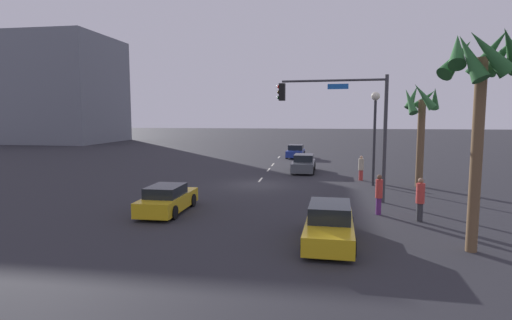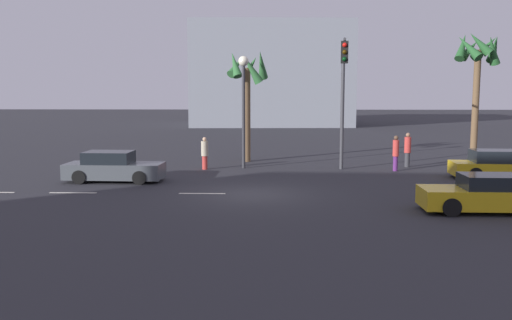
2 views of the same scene
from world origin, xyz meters
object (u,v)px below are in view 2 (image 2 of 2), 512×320
object	(u,v)px
pedestrian_0	(408,149)
pedestrian_1	(205,153)
pedestrian_2	(396,152)
car_3	(486,195)
traffic_signal	(343,84)
palm_tree_0	(247,82)
building_0	(270,75)
palm_tree_1	(478,60)
streetlamp	(244,90)
car_2	(113,168)
car_0	(500,166)

from	to	relation	value
pedestrian_0	pedestrian_1	bearing A→B (deg)	-173.51
pedestrian_2	car_3	bearing A→B (deg)	-84.78
traffic_signal	pedestrian_1	world-z (taller)	traffic_signal
palm_tree_0	building_0	xyz separation A→B (m)	(1.17, 38.80, 1.56)
palm_tree_0	palm_tree_1	xyz separation A→B (m)	(13.06, -1.36, 1.18)
pedestrian_1	building_0	bearing A→B (deg)	85.46
pedestrian_1	building_0	size ratio (longest dim) A/B	0.09
traffic_signal	streetlamp	world-z (taller)	traffic_signal
traffic_signal	pedestrian_1	xyz separation A→B (m)	(-7.24, 1.57, -3.67)
car_3	traffic_signal	xyz separation A→B (m)	(-3.94, 8.74, 3.98)
streetlamp	pedestrian_1	world-z (taller)	streetlamp
pedestrian_2	car_2	bearing A→B (deg)	-164.70
car_0	car_3	distance (m)	8.36
pedestrian_0	building_0	size ratio (longest dim) A/B	0.10
palm_tree_0	building_0	size ratio (longest dim) A/B	0.34
car_3	pedestrian_1	world-z (taller)	pedestrian_1
pedestrian_0	pedestrian_2	xyz separation A→B (m)	(-1.02, -1.60, -0.01)
traffic_signal	palm_tree_0	bearing A→B (deg)	135.71
streetlamp	building_0	size ratio (longest dim) A/B	0.31
car_2	building_0	bearing A→B (deg)	81.22
palm_tree_1	building_0	bearing A→B (deg)	106.49
traffic_signal	palm_tree_0	size ratio (longest dim) A/B	1.00
car_2	palm_tree_1	size ratio (longest dim) A/B	0.60
streetlamp	pedestrian_2	world-z (taller)	streetlamp
pedestrian_2	pedestrian_1	bearing A→B (deg)	178.24
streetlamp	pedestrian_1	size ratio (longest dim) A/B	3.48
traffic_signal	car_2	bearing A→B (deg)	-166.78
car_0	traffic_signal	size ratio (longest dim) A/B	0.71
pedestrian_1	car_0	bearing A→B (deg)	-10.59
car_0	palm_tree_0	size ratio (longest dim) A/B	0.71
streetlamp	palm_tree_0	distance (m)	2.86
streetlamp	pedestrian_0	distance (m)	9.79
car_3	pedestrian_1	size ratio (longest dim) A/B	2.49
streetlamp	pedestrian_2	size ratio (longest dim) A/B	3.23
streetlamp	pedestrian_0	bearing A→B (deg)	4.54
palm_tree_1	palm_tree_0	bearing A→B (deg)	174.06
pedestrian_2	palm_tree_1	xyz separation A→B (m)	(4.96, 2.33, 4.95)
car_3	building_0	world-z (taller)	building_0
car_2	car_0	bearing A→B (deg)	4.33
traffic_signal	pedestrian_1	distance (m)	8.27
car_2	car_3	distance (m)	16.20
car_2	pedestrian_1	distance (m)	5.65
car_3	traffic_signal	distance (m)	10.38
pedestrian_1	car_2	bearing A→B (deg)	-132.40
streetlamp	palm_tree_0	size ratio (longest dim) A/B	0.91
car_0	palm_tree_1	world-z (taller)	palm_tree_1
pedestrian_0	palm_tree_0	size ratio (longest dim) A/B	0.29
traffic_signal	palm_tree_1	xyz separation A→B (m)	(7.99, 3.59, 1.37)
pedestrian_0	car_0	bearing A→B (deg)	-49.27
car_2	traffic_signal	xyz separation A→B (m)	(11.05, 2.60, 3.94)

